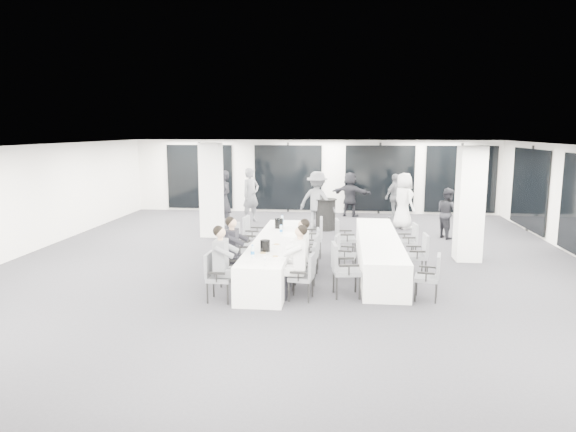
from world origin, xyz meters
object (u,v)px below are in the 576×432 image
(standing_guest_a, at_px, (251,192))
(standing_guest_f, at_px, (350,191))
(chair_side_right_far, at_px, (410,239))
(standing_guest_d, at_px, (396,194))
(chair_main_left_mid, at_px, (237,248))
(chair_main_right_fourth, at_px, (313,245))
(cocktail_table, at_px, (325,214))
(ice_bucket_far, at_px, (279,223))
(standing_guest_h, at_px, (448,210))
(banquet_table_main, at_px, (275,256))
(chair_main_left_fourth, at_px, (242,241))
(chair_side_left_mid, at_px, (343,252))
(chair_side_left_near, at_px, (342,266))
(chair_main_left_second, at_px, (228,261))
(chair_main_right_second, at_px, (308,264))
(standing_guest_c, at_px, (317,197))
(chair_main_right_near, at_px, (305,274))
(banquet_table_side, at_px, (379,253))
(standing_guest_e, at_px, (404,197))
(chair_main_left_far, at_px, (252,232))
(ice_bucket_near, at_px, (265,246))
(chair_side_right_near, at_px, (431,274))
(chair_side_right_mid, at_px, (419,252))
(chair_main_right_far, at_px, (315,235))
(chair_main_right_mid, at_px, (311,253))
(chair_side_left_far, at_px, (343,236))
(chair_main_left_near, at_px, (216,274))
(standing_guest_g, at_px, (224,196))

(standing_guest_a, xyz_separation_m, standing_guest_f, (3.46, 1.48, -0.12))
(chair_side_right_far, bearing_deg, standing_guest_d, -8.70)
(chair_main_left_mid, height_order, chair_main_right_fourth, chair_main_left_mid)
(cocktail_table, bearing_deg, ice_bucket_far, -105.45)
(cocktail_table, distance_m, standing_guest_h, 3.75)
(banquet_table_main, relative_size, chair_main_right_fourth, 5.47)
(chair_main_left_fourth, xyz_separation_m, chair_side_left_mid, (2.37, -0.49, -0.07))
(chair_main_left_fourth, relative_size, chair_side_left_near, 0.96)
(chair_side_right_far, relative_size, ice_bucket_far, 3.68)
(chair_side_left_near, distance_m, chair_side_right_far, 3.56)
(chair_main_left_second, relative_size, chair_side_right_far, 1.00)
(chair_main_left_fourth, height_order, ice_bucket_far, chair_main_left_fourth)
(chair_main_right_second, relative_size, standing_guest_c, 0.43)
(banquet_table_main, height_order, chair_main_right_near, chair_main_right_near)
(banquet_table_side, relative_size, ice_bucket_far, 20.77)
(standing_guest_c, bearing_deg, standing_guest_e, -149.39)
(chair_main_left_far, distance_m, ice_bucket_far, 0.92)
(chair_main_left_fourth, relative_size, ice_bucket_near, 4.34)
(chair_side_right_near, xyz_separation_m, standing_guest_h, (1.42, 5.82, 0.34))
(chair_main_left_second, height_order, chair_side_left_near, chair_side_left_near)
(chair_main_left_far, xyz_separation_m, standing_guest_f, (2.61, 6.06, 0.38))
(chair_side_right_mid, xyz_separation_m, standing_guest_h, (1.41, 4.21, 0.31))
(chair_main_left_far, xyz_separation_m, chair_side_right_near, (4.02, -3.34, -0.05))
(chair_main_right_far, distance_m, chair_side_right_far, 2.35)
(chair_main_right_second, distance_m, chair_side_left_mid, 1.39)
(banquet_table_main, bearing_deg, chair_main_right_second, -55.06)
(chair_side_right_near, distance_m, standing_guest_a, 9.31)
(chair_main_left_far, bearing_deg, standing_guest_c, 161.03)
(banquet_table_side, bearing_deg, chair_main_left_second, -153.05)
(chair_main_left_far, height_order, chair_side_right_near, chair_main_left_far)
(chair_main_right_second, relative_size, chair_side_right_near, 1.04)
(chair_main_right_mid, height_order, chair_side_left_far, chair_side_left_far)
(chair_main_left_near, distance_m, chair_main_left_far, 3.80)
(ice_bucket_near, bearing_deg, standing_guest_e, 62.56)
(chair_main_right_near, height_order, chair_main_right_mid, chair_main_right_mid)
(chair_side_left_mid, xyz_separation_m, standing_guest_a, (-3.21, 6.29, 0.56))
(standing_guest_a, distance_m, standing_guest_e, 5.20)
(chair_main_left_far, xyz_separation_m, chair_main_right_near, (1.66, -3.57, -0.04))
(chair_main_left_second, relative_size, chair_main_left_mid, 0.89)
(cocktail_table, height_order, standing_guest_e, standing_guest_e)
(standing_guest_h, bearing_deg, standing_guest_e, 16.19)
(banquet_table_main, distance_m, chair_side_left_near, 2.20)
(chair_main_left_near, distance_m, standing_guest_g, 7.30)
(chair_side_left_far, xyz_separation_m, standing_guest_a, (-3.20, 4.79, 0.50))
(chair_side_right_far, bearing_deg, chair_main_right_second, 132.78)
(chair_main_left_near, height_order, chair_main_right_far, chair_main_right_far)
(standing_guest_d, bearing_deg, standing_guest_h, 70.74)
(chair_main_right_mid, height_order, standing_guest_d, standing_guest_d)
(chair_main_left_far, xyz_separation_m, chair_side_left_far, (2.36, -0.21, 0.00))
(cocktail_table, bearing_deg, standing_guest_c, 175.11)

